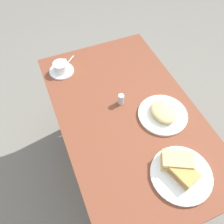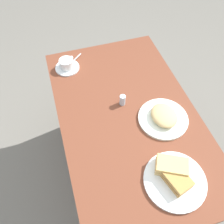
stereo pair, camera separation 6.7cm
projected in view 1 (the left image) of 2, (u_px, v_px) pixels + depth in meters
name	position (u px, v px, depth m)	size (l,w,h in m)	color
ground_plane	(123.00, 168.00, 1.85)	(6.00, 6.00, 0.00)	slate
dining_table	(127.00, 124.00, 1.32)	(1.20, 0.72, 0.76)	brown
sandwich_plate	(181.00, 175.00, 1.03)	(0.28, 0.28, 0.01)	white
sandwich_front	(183.00, 173.00, 1.01)	(0.14, 0.11, 0.05)	#B78848
sandwich_back	(177.00, 161.00, 1.03)	(0.13, 0.16, 0.06)	#DFB973
coffee_saucer	(62.00, 71.00, 1.42)	(0.15, 0.15, 0.01)	white
coffee_cup	(61.00, 67.00, 1.39)	(0.09, 0.09, 0.06)	white
spoon	(68.00, 62.00, 1.45)	(0.07, 0.08, 0.01)	silver
side_plate	(163.00, 115.00, 1.22)	(0.26, 0.26, 0.01)	white
side_food_pile	(164.00, 111.00, 1.20)	(0.16, 0.13, 0.04)	#D5B676
salt_shaker	(121.00, 99.00, 1.25)	(0.03, 0.03, 0.06)	silver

